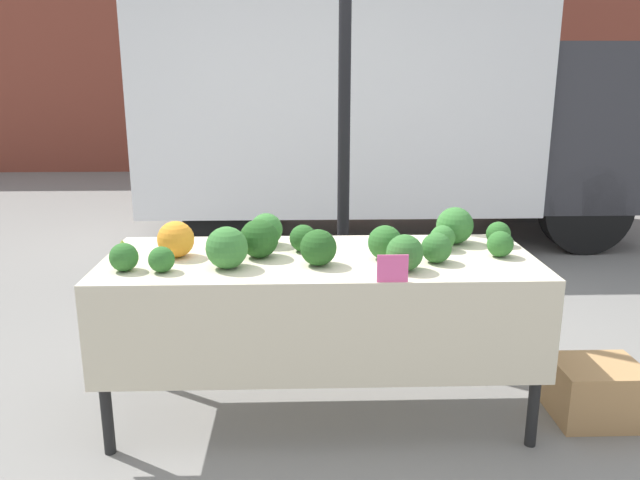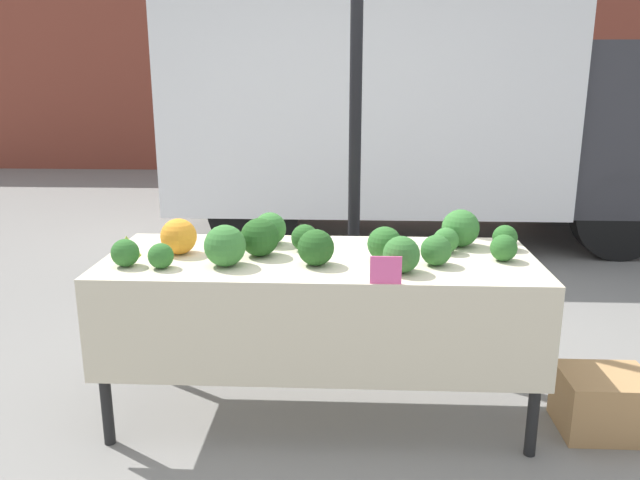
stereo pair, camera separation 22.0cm
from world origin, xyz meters
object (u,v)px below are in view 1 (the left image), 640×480
object	(u,v)px
price_sign	(393,268)
produce_crate	(596,391)
orange_cauliflower	(176,239)
parked_truck	(378,102)

from	to	relation	value
price_sign	produce_crate	world-z (taller)	price_sign
orange_cauliflower	produce_crate	xyz separation A→B (m)	(1.99, -0.13, -0.74)
produce_crate	parked_truck	bearing A→B (deg)	99.76
parked_truck	price_sign	world-z (taller)	parked_truck
orange_cauliflower	price_sign	size ratio (longest dim) A/B	1.33
orange_cauliflower	price_sign	world-z (taller)	orange_cauliflower
parked_truck	produce_crate	world-z (taller)	parked_truck
parked_truck	price_sign	size ratio (longest dim) A/B	37.60
orange_cauliflower	price_sign	bearing A→B (deg)	-22.48
parked_truck	price_sign	distance (m)	4.01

